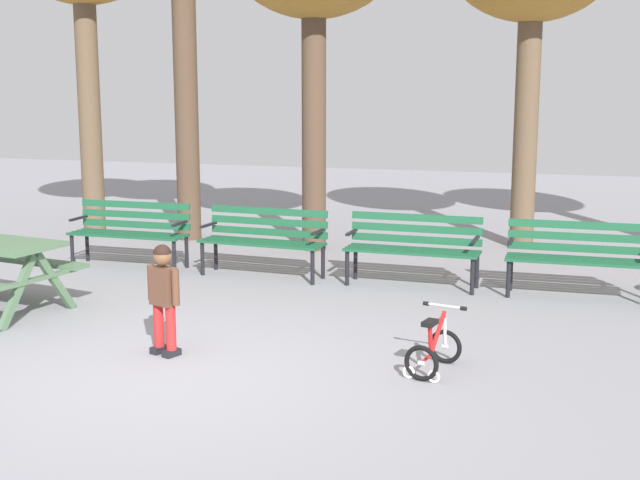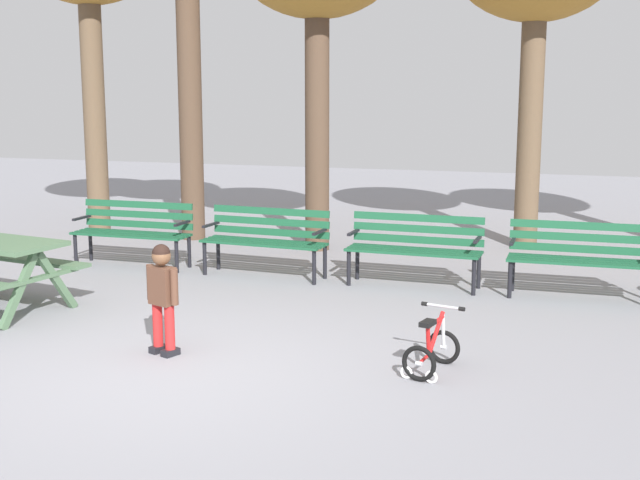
% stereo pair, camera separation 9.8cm
% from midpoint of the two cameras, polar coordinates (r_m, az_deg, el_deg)
% --- Properties ---
extents(ground, '(36.00, 36.00, 0.00)m').
position_cam_midpoint_polar(ground, '(7.28, -10.50, -8.86)').
color(ground, gray).
extents(park_bench_far_left, '(1.60, 0.46, 0.85)m').
position_cam_midpoint_polar(park_bench_far_left, '(11.58, -12.77, 0.78)').
color(park_bench_far_left, '#195133').
rests_on(park_bench_far_left, ground).
extents(park_bench_left, '(1.63, 0.56, 0.85)m').
position_cam_midpoint_polar(park_bench_left, '(10.73, -4.01, 0.27)').
color(park_bench_left, '#195133').
rests_on(park_bench_left, ground).
extents(park_bench_right, '(1.61, 0.49, 0.85)m').
position_cam_midpoint_polar(park_bench_right, '(10.23, 6.00, -0.25)').
color(park_bench_right, '#195133').
rests_on(park_bench_right, ground).
extents(park_bench_far_right, '(1.61, 0.48, 0.85)m').
position_cam_midpoint_polar(park_bench_far_right, '(10.03, 16.67, -0.84)').
color(park_bench_far_right, '#195133').
rests_on(park_bench_far_right, ground).
extents(child_standing, '(0.36, 0.24, 1.00)m').
position_cam_midpoint_polar(child_standing, '(7.66, -10.80, -3.37)').
color(child_standing, red).
rests_on(child_standing, ground).
extents(kids_bicycle, '(0.46, 0.61, 0.54)m').
position_cam_midpoint_polar(kids_bicycle, '(7.22, 7.23, -7.25)').
color(kids_bicycle, black).
rests_on(kids_bicycle, ground).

